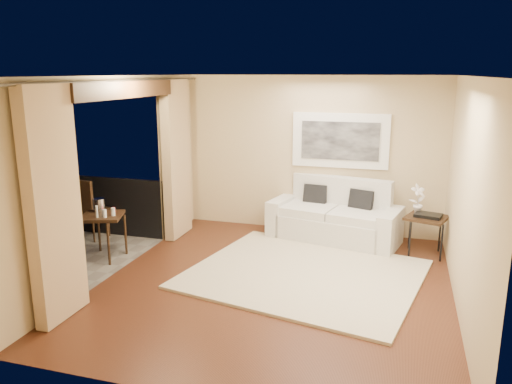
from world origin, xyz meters
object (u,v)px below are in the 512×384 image
at_px(sofa, 335,218).
at_px(bistro_table, 102,220).
at_px(balcony_chair_near, 10,229).
at_px(orchid, 418,199).
at_px(side_table, 426,220).
at_px(balcony_chair_far, 87,205).
at_px(ice_bucket, 99,205).

xyz_separation_m(sofa, bistro_table, (-3.23, -1.87, 0.24)).
bearing_deg(balcony_chair_near, orchid, 27.28).
bearing_deg(bistro_table, side_table, 18.02).
relative_size(sofa, balcony_chair_far, 2.17).
height_order(orchid, ice_bucket, orchid).
distance_m(sofa, bistro_table, 3.74).
bearing_deg(side_table, bistro_table, -161.98).
distance_m(sofa, balcony_chair_near, 4.97).
xyz_separation_m(side_table, ice_bucket, (-4.79, -1.37, 0.22)).
bearing_deg(ice_bucket, bistro_table, -46.63).
bearing_deg(balcony_chair_near, ice_bucket, 51.37).
relative_size(sofa, orchid, 4.93).
distance_m(balcony_chair_far, ice_bucket, 0.81).
distance_m(orchid, balcony_chair_far, 5.34).
height_order(side_table, bistro_table, bistro_table).
distance_m(sofa, side_table, 1.48).
bearing_deg(balcony_chair_near, sofa, 35.56).
bearing_deg(sofa, balcony_chair_near, -135.75).
xyz_separation_m(bistro_table, balcony_chair_near, (-0.97, -0.78, 0.00)).
xyz_separation_m(balcony_chair_far, balcony_chair_near, (-0.24, -1.45, -0.01)).
xyz_separation_m(side_table, bistro_table, (-4.65, -1.51, 0.04)).
height_order(side_table, balcony_chair_far, balcony_chair_far).
bearing_deg(sofa, orchid, 2.62).
distance_m(orchid, bistro_table, 4.81).
distance_m(bistro_table, balcony_chair_far, 0.99).
bearing_deg(bistro_table, ice_bucket, 133.37).
relative_size(sofa, ice_bucket, 11.29).
relative_size(bistro_table, balcony_chair_far, 0.71).
distance_m(sofa, orchid, 1.39).
bearing_deg(orchid, sofa, 170.62).
bearing_deg(bistro_table, sofa, 30.07).
bearing_deg(sofa, bistro_table, -137.93).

